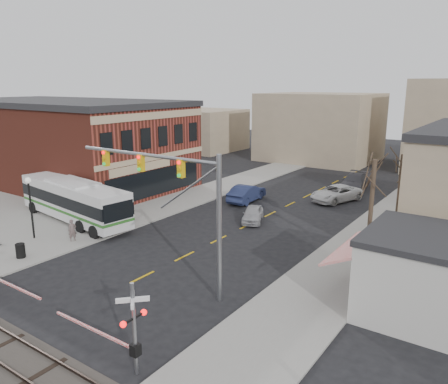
{
  "coord_description": "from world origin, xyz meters",
  "views": [
    {
      "loc": [
        18.01,
        -15.24,
        11.43
      ],
      "look_at": [
        -0.12,
        10.89,
        3.5
      ],
      "focal_mm": 35.0,
      "sensor_mm": 36.0,
      "label": 1
    }
  ],
  "objects_px": {
    "car_a": "(253,214)",
    "car_d": "(354,182)",
    "car_b": "(247,193)",
    "car_c": "(336,193)",
    "traffic_signal_mast": "(177,190)",
    "transit_bus": "(74,200)",
    "pedestrian_far": "(91,216)",
    "trash_bin": "(20,251)",
    "rr_crossing_east": "(127,327)",
    "pedestrian_near": "(72,230)",
    "street_lamp": "(30,195)"
  },
  "relations": [
    {
      "from": "transit_bus",
      "to": "pedestrian_far",
      "type": "distance_m",
      "value": 2.38
    },
    {
      "from": "car_b",
      "to": "car_c",
      "type": "bearing_deg",
      "value": -148.45
    },
    {
      "from": "street_lamp",
      "to": "car_a",
      "type": "distance_m",
      "value": 17.55
    },
    {
      "from": "car_a",
      "to": "pedestrian_near",
      "type": "height_order",
      "value": "pedestrian_near"
    },
    {
      "from": "car_b",
      "to": "pedestrian_far",
      "type": "distance_m",
      "value": 15.28
    },
    {
      "from": "traffic_signal_mast",
      "to": "trash_bin",
      "type": "relative_size",
      "value": 10.88
    },
    {
      "from": "street_lamp",
      "to": "rr_crossing_east",
      "type": "bearing_deg",
      "value": -21.22
    },
    {
      "from": "car_b",
      "to": "traffic_signal_mast",
      "type": "bearing_deg",
      "value": 106.11
    },
    {
      "from": "transit_bus",
      "to": "trash_bin",
      "type": "height_order",
      "value": "transit_bus"
    },
    {
      "from": "traffic_signal_mast",
      "to": "car_c",
      "type": "bearing_deg",
      "value": 88.71
    },
    {
      "from": "car_b",
      "to": "pedestrian_far",
      "type": "height_order",
      "value": "car_b"
    },
    {
      "from": "trash_bin",
      "to": "car_c",
      "type": "bearing_deg",
      "value": 65.67
    },
    {
      "from": "street_lamp",
      "to": "car_d",
      "type": "relative_size",
      "value": 0.79
    },
    {
      "from": "street_lamp",
      "to": "car_d",
      "type": "xyz_separation_m",
      "value": [
        14.49,
        29.43,
        -2.56
      ]
    },
    {
      "from": "car_c",
      "to": "trash_bin",
      "type": "bearing_deg",
      "value": -94.06
    },
    {
      "from": "car_d",
      "to": "street_lamp",
      "type": "bearing_deg",
      "value": -123.07
    },
    {
      "from": "rr_crossing_east",
      "to": "street_lamp",
      "type": "bearing_deg",
      "value": 158.78
    },
    {
      "from": "car_d",
      "to": "car_a",
      "type": "bearing_deg",
      "value": -108.17
    },
    {
      "from": "pedestrian_far",
      "to": "rr_crossing_east",
      "type": "bearing_deg",
      "value": -66.44
    },
    {
      "from": "pedestrian_near",
      "to": "traffic_signal_mast",
      "type": "bearing_deg",
      "value": -72.39
    },
    {
      "from": "trash_bin",
      "to": "car_b",
      "type": "distance_m",
      "value": 21.6
    },
    {
      "from": "trash_bin",
      "to": "traffic_signal_mast",
      "type": "bearing_deg",
      "value": 14.44
    },
    {
      "from": "car_c",
      "to": "car_a",
      "type": "bearing_deg",
      "value": -87.82
    },
    {
      "from": "car_a",
      "to": "car_c",
      "type": "relative_size",
      "value": 0.68
    },
    {
      "from": "street_lamp",
      "to": "trash_bin",
      "type": "bearing_deg",
      "value": -44.47
    },
    {
      "from": "street_lamp",
      "to": "traffic_signal_mast",
      "type": "bearing_deg",
      "value": 0.91
    },
    {
      "from": "rr_crossing_east",
      "to": "car_d",
      "type": "relative_size",
      "value": 0.94
    },
    {
      "from": "transit_bus",
      "to": "car_c",
      "type": "relative_size",
      "value": 2.32
    },
    {
      "from": "traffic_signal_mast",
      "to": "car_d",
      "type": "xyz_separation_m",
      "value": [
        0.38,
        29.21,
        -4.9
      ]
    },
    {
      "from": "rr_crossing_east",
      "to": "trash_bin",
      "type": "xyz_separation_m",
      "value": [
        -14.61,
        4.04,
        -1.37
      ]
    },
    {
      "from": "car_b",
      "to": "pedestrian_near",
      "type": "bearing_deg",
      "value": 71.23
    },
    {
      "from": "car_a",
      "to": "car_d",
      "type": "bearing_deg",
      "value": 54.99
    },
    {
      "from": "street_lamp",
      "to": "pedestrian_far",
      "type": "distance_m",
      "value": 5.3
    },
    {
      "from": "traffic_signal_mast",
      "to": "car_a",
      "type": "bearing_deg",
      "value": 102.47
    },
    {
      "from": "transit_bus",
      "to": "rr_crossing_east",
      "type": "distance_m",
      "value": 21.81
    },
    {
      "from": "rr_crossing_east",
      "to": "car_b",
      "type": "distance_m",
      "value": 27.06
    },
    {
      "from": "trash_bin",
      "to": "rr_crossing_east",
      "type": "bearing_deg",
      "value": -15.47
    },
    {
      "from": "trash_bin",
      "to": "car_b",
      "type": "height_order",
      "value": "car_b"
    },
    {
      "from": "transit_bus",
      "to": "pedestrian_near",
      "type": "height_order",
      "value": "transit_bus"
    },
    {
      "from": "rr_crossing_east",
      "to": "car_d",
      "type": "height_order",
      "value": "rr_crossing_east"
    },
    {
      "from": "rr_crossing_east",
      "to": "trash_bin",
      "type": "height_order",
      "value": "rr_crossing_east"
    },
    {
      "from": "car_c",
      "to": "pedestrian_near",
      "type": "height_order",
      "value": "pedestrian_near"
    },
    {
      "from": "traffic_signal_mast",
      "to": "car_d",
      "type": "relative_size",
      "value": 1.76
    },
    {
      "from": "traffic_signal_mast",
      "to": "rr_crossing_east",
      "type": "bearing_deg",
      "value": -64.97
    },
    {
      "from": "street_lamp",
      "to": "pedestrian_near",
      "type": "distance_m",
      "value": 4.06
    },
    {
      "from": "car_c",
      "to": "car_d",
      "type": "relative_size",
      "value": 0.96
    },
    {
      "from": "street_lamp",
      "to": "car_b",
      "type": "bearing_deg",
      "value": 68.08
    },
    {
      "from": "traffic_signal_mast",
      "to": "trash_bin",
      "type": "height_order",
      "value": "traffic_signal_mast"
    },
    {
      "from": "transit_bus",
      "to": "traffic_signal_mast",
      "type": "relative_size",
      "value": 1.27
    },
    {
      "from": "traffic_signal_mast",
      "to": "pedestrian_near",
      "type": "xyz_separation_m",
      "value": [
        -11.17,
        1.06,
        -4.83
      ]
    }
  ]
}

